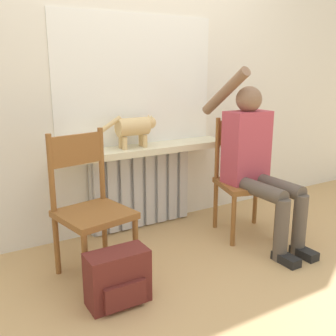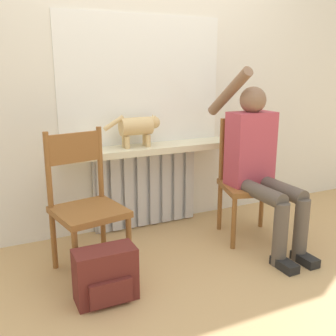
% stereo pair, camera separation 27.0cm
% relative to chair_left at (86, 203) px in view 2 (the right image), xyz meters
% --- Properties ---
extents(ground_plane, '(12.00, 12.00, 0.00)m').
position_rel_chair_left_xyz_m(ground_plane, '(0.64, -0.62, -0.46)').
color(ground_plane, tan).
extents(wall_with_window, '(7.00, 0.06, 2.70)m').
position_rel_chair_left_xyz_m(wall_with_window, '(0.64, 0.61, 0.89)').
color(wall_with_window, white).
rests_on(wall_with_window, ground_plane).
extents(radiator, '(0.89, 0.08, 0.65)m').
position_rel_chair_left_xyz_m(radiator, '(0.64, 0.53, -0.13)').
color(radiator, silver).
rests_on(radiator, ground_plane).
extents(windowsill, '(1.41, 0.27, 0.05)m').
position_rel_chair_left_xyz_m(windowsill, '(0.64, 0.44, 0.22)').
color(windowsill, beige).
rests_on(windowsill, radiator).
extents(window_glass, '(1.36, 0.01, 1.00)m').
position_rel_chair_left_xyz_m(window_glass, '(0.64, 0.57, 0.74)').
color(window_glass, white).
rests_on(window_glass, windowsill).
extents(chair_left, '(0.48, 0.48, 0.92)m').
position_rel_chair_left_xyz_m(chair_left, '(0.00, 0.00, 0.00)').
color(chair_left, brown).
rests_on(chair_left, ground_plane).
extents(chair_right, '(0.51, 0.51, 0.92)m').
position_rel_chair_left_xyz_m(chair_right, '(1.28, -0.00, 0.00)').
color(chair_right, brown).
rests_on(chair_right, ground_plane).
extents(person, '(0.36, 1.03, 1.31)m').
position_rel_chair_left_xyz_m(person, '(1.26, -0.13, 0.19)').
color(person, brown).
rests_on(person, ground_plane).
extents(cat, '(0.46, 0.14, 0.25)m').
position_rel_chair_left_xyz_m(cat, '(0.54, 0.43, 0.40)').
color(cat, '#DBB77A').
rests_on(cat, windowsill).
extents(backpack, '(0.35, 0.20, 0.32)m').
position_rel_chair_left_xyz_m(backpack, '(-0.00, -0.41, -0.31)').
color(backpack, maroon).
rests_on(backpack, ground_plane).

